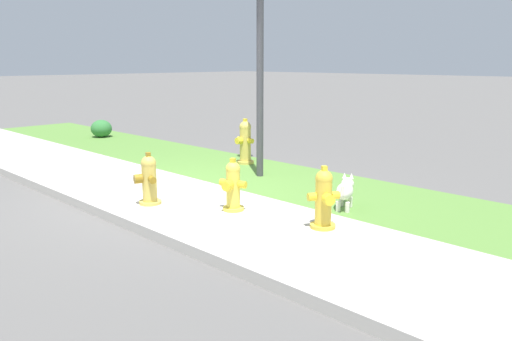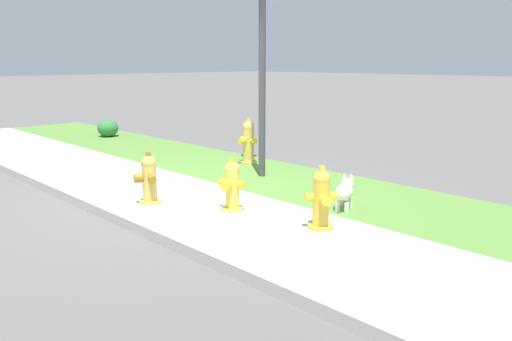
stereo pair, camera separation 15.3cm
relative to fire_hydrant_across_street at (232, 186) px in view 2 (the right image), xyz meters
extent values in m
plane|color=#5B5956|center=(-1.16, -0.20, -0.32)|extent=(120.00, 120.00, 0.00)
cube|color=#BCB7AD|center=(-1.16, -0.20, -0.31)|extent=(18.00, 1.89, 0.01)
cube|color=#568438|center=(-1.16, 1.72, -0.31)|extent=(18.00, 1.97, 0.01)
cube|color=#BCB7AD|center=(-1.16, -1.23, -0.26)|extent=(18.00, 0.16, 0.12)
cylinder|color=yellow|center=(0.00, 0.01, -0.29)|extent=(0.26, 0.26, 0.05)
cylinder|color=yellow|center=(0.00, 0.01, -0.03)|extent=(0.17, 0.17, 0.49)
sphere|color=yellow|center=(0.00, 0.01, 0.22)|extent=(0.18, 0.18, 0.18)
cube|color=yellow|center=(0.00, 0.01, 0.32)|extent=(0.07, 0.07, 0.06)
cylinder|color=yellow|center=(0.12, 0.05, 0.03)|extent=(0.11, 0.11, 0.09)
cylinder|color=yellow|center=(-0.13, -0.03, 0.03)|extent=(0.11, 0.11, 0.09)
cylinder|color=yellow|center=(0.04, -0.12, 0.03)|extent=(0.15, 0.13, 0.12)
cylinder|color=gold|center=(-0.98, -0.56, -0.29)|extent=(0.29, 0.29, 0.05)
cylinder|color=gold|center=(-0.98, -0.56, -0.02)|extent=(0.19, 0.19, 0.50)
sphere|color=gold|center=(-0.98, -0.56, 0.23)|extent=(0.20, 0.20, 0.20)
cube|color=olive|center=(-0.98, -0.56, 0.34)|extent=(0.07, 0.07, 0.06)
cylinder|color=olive|center=(-0.85, -0.60, 0.04)|extent=(0.11, 0.11, 0.09)
cylinder|color=olive|center=(-1.11, -0.51, 0.04)|extent=(0.11, 0.11, 0.09)
cylinder|color=olive|center=(-1.03, -0.69, 0.04)|extent=(0.15, 0.13, 0.12)
cylinder|color=gold|center=(-2.00, 2.17, -0.29)|extent=(0.31, 0.31, 0.05)
cylinder|color=gold|center=(-2.00, 2.17, 0.04)|extent=(0.20, 0.20, 0.62)
sphere|color=gold|center=(-2.00, 2.17, 0.35)|extent=(0.21, 0.21, 0.21)
cube|color=yellow|center=(-2.00, 2.17, 0.47)|extent=(0.06, 0.06, 0.06)
cylinder|color=yellow|center=(-1.85, 2.16, 0.11)|extent=(0.10, 0.10, 0.09)
cylinder|color=yellow|center=(-2.14, 2.18, 0.11)|extent=(0.10, 0.10, 0.09)
cylinder|color=yellow|center=(-2.00, 2.02, 0.11)|extent=(0.13, 0.11, 0.12)
cylinder|color=gold|center=(1.20, 0.25, -0.29)|extent=(0.28, 0.28, 0.05)
cylinder|color=gold|center=(1.20, 0.25, -0.01)|extent=(0.18, 0.18, 0.52)
sphere|color=gold|center=(1.20, 0.25, 0.25)|extent=(0.19, 0.19, 0.19)
cube|color=yellow|center=(1.20, 0.25, 0.37)|extent=(0.08, 0.08, 0.06)
cylinder|color=yellow|center=(1.27, 0.37, 0.06)|extent=(0.12, 0.12, 0.09)
cylinder|color=yellow|center=(1.13, 0.13, 0.06)|extent=(0.12, 0.12, 0.09)
cylinder|color=yellow|center=(1.32, 0.18, 0.06)|extent=(0.15, 0.15, 0.12)
ellipsoid|color=silver|center=(0.95, 1.03, -0.08)|extent=(0.36, 0.44, 0.21)
sphere|color=silver|center=(0.84, 1.24, -0.04)|extent=(0.17, 0.17, 0.17)
sphere|color=black|center=(0.81, 1.31, -0.05)|extent=(0.03, 0.03, 0.03)
cone|color=silver|center=(0.80, 1.23, 0.06)|extent=(0.08, 0.08, 0.07)
cone|color=silver|center=(0.88, 1.27, 0.06)|extent=(0.08, 0.08, 0.07)
cylinder|color=silver|center=(0.84, 1.11, -0.25)|extent=(0.06, 0.06, 0.13)
cylinder|color=silver|center=(0.95, 1.16, -0.25)|extent=(0.06, 0.06, 0.13)
cylinder|color=silver|center=(0.96, 0.89, -0.25)|extent=(0.06, 0.06, 0.13)
cylinder|color=silver|center=(1.06, 0.94, -0.25)|extent=(0.06, 0.06, 0.13)
cylinder|color=silver|center=(1.05, 0.83, -0.02)|extent=(0.05, 0.05, 0.11)
cylinder|color=#3D3D42|center=(-1.10, 1.62, 2.13)|extent=(0.11, 0.11, 4.89)
ellipsoid|color=#337538|center=(-6.80, 1.94, -0.11)|extent=(0.50, 0.50, 0.43)
camera|label=1|loc=(4.38, -4.06, 1.51)|focal=35.00mm
camera|label=2|loc=(4.49, -3.95, 1.51)|focal=35.00mm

